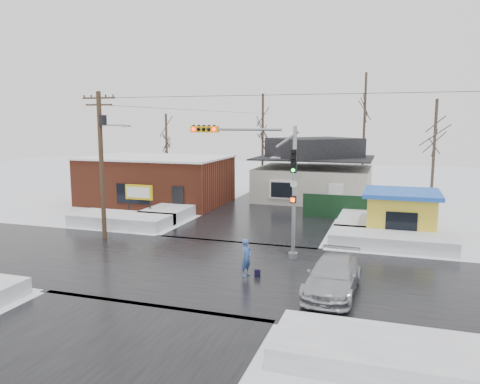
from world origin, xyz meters
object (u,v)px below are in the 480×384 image
(traffic_signal, at_px, (265,173))
(utility_pole, at_px, (102,157))
(marquee_sign, at_px, (139,193))
(kiosk, at_px, (401,213))
(car, at_px, (333,276))
(pedestrian, at_px, (246,258))

(traffic_signal, height_order, utility_pole, utility_pole)
(traffic_signal, relative_size, marquee_sign, 2.75)
(traffic_signal, xyz_separation_m, kiosk, (7.07, 7.03, -3.08))
(traffic_signal, bearing_deg, car, -46.81)
(pedestrian, relative_size, car, 0.35)
(marquee_sign, distance_m, car, 19.17)
(kiosk, relative_size, pedestrian, 2.58)
(marquee_sign, bearing_deg, traffic_signal, -29.72)
(marquee_sign, bearing_deg, pedestrian, -41.25)
(traffic_signal, relative_size, utility_pole, 0.78)
(car, bearing_deg, marquee_sign, 146.95)
(marquee_sign, height_order, kiosk, kiosk)
(traffic_signal, bearing_deg, kiosk, 44.84)
(marquee_sign, xyz_separation_m, kiosk, (18.50, 0.50, -0.46))
(pedestrian, bearing_deg, utility_pole, 87.68)
(utility_pole, relative_size, pedestrian, 5.05)
(utility_pole, height_order, car, utility_pole)
(traffic_signal, xyz_separation_m, pedestrian, (0.08, -3.57, -3.65))
(kiosk, bearing_deg, traffic_signal, -135.16)
(car, bearing_deg, kiosk, 78.18)
(pedestrian, bearing_deg, marquee_sign, 67.88)
(marquee_sign, bearing_deg, kiosk, 1.55)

